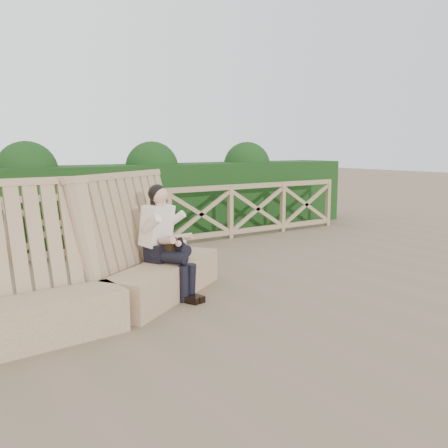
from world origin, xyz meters
TOP-DOWN VIEW (x-y plane):
  - ground at (0.00, 0.00)m, footprint 60.00×60.00m
  - bench at (-1.88, 0.45)m, footprint 3.94×1.87m
  - woman at (-0.86, 0.73)m, footprint 0.56×0.91m
  - guardrail at (0.00, 3.50)m, footprint 10.10×0.09m
  - hedge at (0.00, 4.70)m, footprint 12.00×1.20m

SIDE VIEW (x-z plane):
  - ground at x=0.00m, z-range 0.00..0.00m
  - bench at x=-1.88m, z-range -0.39..1.18m
  - guardrail at x=0.00m, z-range 0.00..1.10m
  - woman at x=-0.86m, z-range 0.05..1.45m
  - hedge at x=0.00m, z-range 0.00..1.50m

